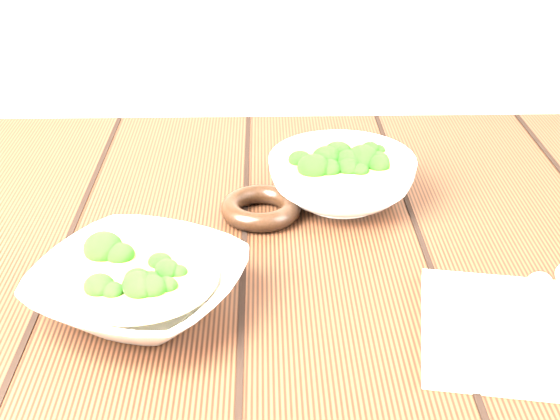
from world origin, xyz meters
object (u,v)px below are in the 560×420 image
at_px(table, 263,336).
at_px(trivet, 261,208).
at_px(soup_bowl_front, 139,286).
at_px(soup_bowl_back, 342,177).
at_px(napkin, 538,334).

height_order(table, trivet, trivet).
distance_m(soup_bowl_front, soup_bowl_back, 0.31).
height_order(trivet, napkin, trivet).
relative_size(soup_bowl_front, soup_bowl_back, 1.24).
height_order(table, napkin, napkin).
xyz_separation_m(soup_bowl_front, soup_bowl_back, (0.22, 0.23, 0.00)).
relative_size(soup_bowl_back, napkin, 0.98).
distance_m(soup_bowl_back, trivet, 0.11).
relative_size(trivet, napkin, 0.45).
bearing_deg(soup_bowl_front, napkin, -8.82).
xyz_separation_m(soup_bowl_front, trivet, (0.12, 0.18, -0.01)).
xyz_separation_m(soup_bowl_back, napkin, (0.16, -0.28, -0.03)).
bearing_deg(soup_bowl_back, napkin, -61.09).
bearing_deg(table, soup_bowl_back, 50.05).
xyz_separation_m(soup_bowl_front, napkin, (0.37, -0.06, -0.02)).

